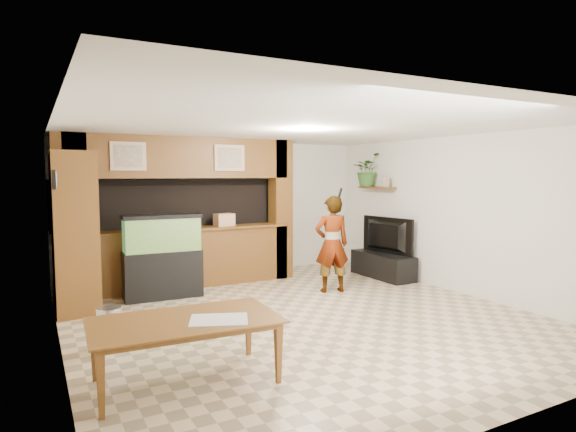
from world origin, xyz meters
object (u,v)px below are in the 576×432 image
television (383,236)px  dining_table (187,352)px  aquarium (162,257)px  person (332,244)px  pantry_cabinet (75,232)px

television → dining_table: size_ratio=0.69×
aquarium → television: size_ratio=1.12×
aquarium → television: aquarium is taller
dining_table → person: bearing=39.2°
pantry_cabinet → person: 3.96m
pantry_cabinet → dining_table: bearing=-77.4°
pantry_cabinet → person: (3.87, -0.78, -0.34)m
aquarium → television: bearing=-4.1°
television → person: (-1.48, -0.48, 0.00)m
television → aquarium: bearing=74.6°
pantry_cabinet → aquarium: bearing=7.3°
pantry_cabinet → dining_table: (0.70, -3.13, -0.84)m
television → dining_table: 5.46m
pantry_cabinet → television: bearing=-3.2°
person → dining_table: size_ratio=0.93×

